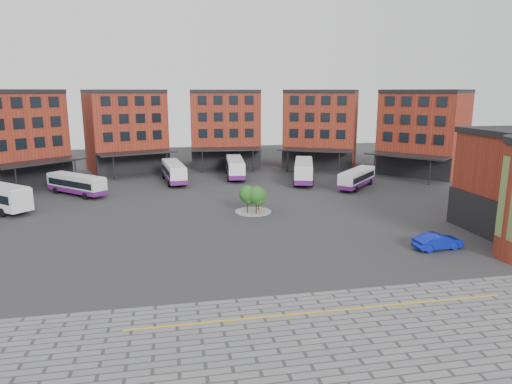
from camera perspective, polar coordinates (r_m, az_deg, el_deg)
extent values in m
plane|color=#28282B|center=(43.64, -0.04, -6.67)|extent=(160.00, 160.00, 0.00)
cube|color=gold|center=(31.66, 8.64, -14.52)|extent=(26.00, 0.15, 0.02)
cube|color=maroon|center=(81.25, -28.00, 5.88)|extent=(16.35, 16.13, 14.00)
cube|color=black|center=(77.54, -26.08, 2.08)|extent=(10.00, 9.07, 4.00)
cube|color=black|center=(80.92, -28.53, 11.01)|extent=(16.55, 16.35, 0.60)
cube|color=black|center=(76.55, -26.53, 7.37)|extent=(8.60, 7.77, 8.00)
cube|color=black|center=(75.17, -25.40, 3.40)|extent=(12.61, 11.97, 0.25)
cylinder|color=black|center=(71.91, -27.77, 1.18)|extent=(0.20, 0.20, 4.00)
cylinder|color=black|center=(76.12, -21.61, 2.30)|extent=(0.20, 0.20, 4.00)
cube|color=maroon|center=(87.54, -15.98, 7.23)|extent=(15.55, 13.69, 14.00)
cube|color=black|center=(83.45, -14.94, 3.59)|extent=(12.45, 4.71, 4.00)
cube|color=black|center=(87.23, -16.27, 12.01)|extent=(15.65, 13.97, 0.60)
cube|color=black|center=(82.50, -15.19, 8.52)|extent=(10.87, 3.87, 8.00)
cube|color=black|center=(80.93, -14.58, 4.78)|extent=(13.72, 8.39, 0.25)
cylinder|color=black|center=(78.40, -17.34, 2.89)|extent=(0.20, 0.20, 4.00)
cylinder|color=black|center=(80.83, -11.05, 3.50)|extent=(0.20, 0.20, 4.00)
cube|color=maroon|center=(90.34, -3.93, 7.83)|extent=(13.67, 10.88, 14.00)
cube|color=black|center=(86.09, -3.70, 4.25)|extent=(13.00, 1.41, 4.00)
cube|color=black|center=(90.04, -4.00, 12.46)|extent=(13.69, 11.18, 0.60)
cube|color=black|center=(85.15, -3.76, 9.03)|extent=(11.42, 0.95, 8.00)
cube|color=black|center=(83.49, -3.62, 5.38)|extent=(13.28, 5.30, 0.25)
cylinder|color=black|center=(81.85, -6.71, 3.76)|extent=(0.20, 0.20, 4.00)
cylinder|color=black|center=(82.38, -0.36, 3.90)|extent=(0.20, 0.20, 4.00)
cube|color=maroon|center=(89.55, 8.13, 7.69)|extent=(16.12, 14.81, 14.00)
cube|color=black|center=(85.34, 7.57, 4.10)|extent=(11.81, 6.35, 4.00)
cube|color=black|center=(89.24, 8.28, 12.37)|extent=(16.26, 15.08, 0.60)
cube|color=black|center=(84.40, 7.69, 8.92)|extent=(10.26, 5.33, 8.00)
cube|color=black|center=(82.77, 7.37, 5.24)|extent=(13.58, 9.82, 0.25)
cylinder|color=black|center=(82.10, 3.99, 3.84)|extent=(0.20, 0.20, 4.00)
cylinder|color=black|center=(80.72, 10.33, 3.52)|extent=(0.20, 0.20, 4.00)
cube|color=maroon|center=(85.19, 20.18, 6.82)|extent=(16.02, 16.39, 14.00)
cube|color=black|center=(81.24, 18.79, 3.11)|extent=(8.74, 10.28, 4.00)
cube|color=black|center=(84.87, 20.55, 11.72)|extent=(16.25, 16.58, 0.60)
cube|color=black|center=(80.28, 19.10, 8.17)|extent=(7.47, 8.86, 8.00)
cube|color=black|center=(78.78, 18.28, 4.34)|extent=(11.73, 12.79, 0.25)
cylinder|color=black|center=(79.14, 14.64, 3.14)|extent=(0.20, 0.20, 4.00)
cylinder|color=black|center=(75.91, 20.89, 2.33)|extent=(0.20, 0.20, 4.00)
cube|color=black|center=(50.76, 26.77, -2.93)|extent=(0.40, 12.00, 4.00)
cube|color=#C48B17|center=(43.73, 29.04, -0.75)|extent=(0.12, 2.20, 7.00)
cylinder|color=gray|center=(55.26, -0.37, -2.46)|extent=(4.40, 4.40, 0.12)
cylinder|color=#332114|center=(54.35, -1.08, -1.85)|extent=(0.14, 0.14, 1.73)
sphere|color=#154116|center=(53.98, -1.09, -0.25)|extent=(2.03, 2.03, 2.03)
sphere|color=#154116|center=(53.99, -0.85, -0.81)|extent=(1.42, 1.42, 1.42)
cylinder|color=#332114|center=(55.83, 0.33, -1.67)|extent=(0.14, 0.14, 1.31)
sphere|color=#154116|center=(55.55, 0.33, -0.49)|extent=(1.96, 1.96, 1.96)
sphere|color=#154116|center=(55.53, 0.56, -0.92)|extent=(1.37, 1.37, 1.37)
cylinder|color=#332114|center=(54.15, 0.04, -1.93)|extent=(0.14, 0.14, 1.67)
sphere|color=#154116|center=(53.79, 0.04, -0.38)|extent=(2.16, 2.16, 2.16)
sphere|color=#154116|center=(53.80, 0.28, -0.93)|extent=(1.51, 1.51, 1.51)
cylinder|color=black|center=(60.58, -29.16, -2.28)|extent=(1.01, 0.96, 1.08)
cylinder|color=black|center=(61.88, -27.02, -1.77)|extent=(1.01, 0.96, 1.08)
cube|color=silver|center=(68.70, -21.53, 0.99)|extent=(8.98, 8.74, 2.28)
cube|color=black|center=(68.67, -21.54, 1.12)|extent=(8.44, 8.22, 0.88)
cube|color=silver|center=(68.49, -21.61, 1.96)|extent=(8.63, 8.39, 0.11)
cube|color=black|center=(72.74, -23.86, 1.56)|extent=(1.45, 1.51, 1.02)
cube|color=#531666|center=(68.85, -21.47, 0.32)|extent=(9.04, 8.80, 0.65)
cylinder|color=black|center=(70.94, -23.76, 0.16)|extent=(0.86, 0.84, 0.93)
cylinder|color=black|center=(72.21, -22.24, 0.49)|extent=(0.86, 0.84, 0.93)
cylinder|color=black|center=(65.67, -20.58, -0.50)|extent=(0.86, 0.84, 0.93)
cylinder|color=black|center=(67.03, -19.00, -0.12)|extent=(0.86, 0.84, 0.93)
cube|color=white|center=(74.24, -10.24, 2.59)|extent=(3.85, 11.35, 2.48)
cube|color=black|center=(74.21, -10.25, 2.72)|extent=(3.80, 10.47, 0.96)
cube|color=silver|center=(74.03, -10.28, 3.57)|extent=(3.70, 10.89, 0.12)
cube|color=black|center=(79.55, -10.79, 3.39)|extent=(2.15, 0.38, 1.11)
cube|color=#531666|center=(74.39, -10.22, 1.92)|extent=(3.90, 11.39, 0.71)
cylinder|color=black|center=(77.79, -11.49, 2.02)|extent=(0.42, 1.04, 1.01)
cylinder|color=black|center=(78.10, -9.65, 2.14)|extent=(0.42, 1.04, 1.01)
cylinder|color=black|center=(70.85, -10.82, 1.03)|extent=(0.42, 1.04, 1.01)
cylinder|color=black|center=(71.19, -8.80, 1.16)|extent=(0.42, 1.04, 1.01)
cube|color=white|center=(77.33, -2.63, 3.20)|extent=(3.60, 11.61, 2.55)
cube|color=black|center=(77.30, -2.63, 3.34)|extent=(3.58, 10.71, 0.99)
cube|color=silver|center=(77.12, -2.64, 4.18)|extent=(3.45, 11.15, 0.12)
cube|color=black|center=(82.83, -2.86, 3.99)|extent=(2.21, 0.31, 1.14)
cube|color=#531666|center=(77.48, -2.62, 2.54)|extent=(3.64, 11.66, 0.73)
cylinder|color=black|center=(81.09, -3.69, 2.68)|extent=(0.40, 1.06, 1.04)
cylinder|color=black|center=(81.23, -1.85, 2.72)|extent=(0.40, 1.06, 1.04)
cylinder|color=black|center=(73.90, -3.46, 1.72)|extent=(0.40, 1.06, 1.04)
cylinder|color=black|center=(74.05, -1.45, 1.76)|extent=(0.40, 1.06, 1.04)
cube|color=silver|center=(73.68, 5.97, 2.76)|extent=(6.13, 12.30, 2.68)
cube|color=black|center=(73.64, 5.97, 2.91)|extent=(5.91, 11.40, 1.04)
cube|color=silver|center=(73.45, 5.99, 3.83)|extent=(5.89, 11.81, 0.13)
cube|color=black|center=(79.47, 5.99, 3.65)|extent=(2.26, 0.79, 1.20)
cube|color=#531666|center=(73.84, 5.95, 2.03)|extent=(6.18, 12.35, 0.77)
cylinder|color=black|center=(77.72, 4.95, 2.25)|extent=(0.63, 1.14, 1.09)
cylinder|color=black|center=(77.72, 6.96, 2.20)|extent=(0.63, 1.14, 1.09)
cylinder|color=black|center=(70.16, 4.82, 1.13)|extent=(0.63, 1.14, 1.09)
cylinder|color=black|center=(70.16, 7.05, 1.08)|extent=(0.63, 1.14, 1.09)
cube|color=silver|center=(70.45, 12.49, 1.79)|extent=(8.39, 8.67, 2.19)
cube|color=black|center=(70.43, 12.50, 1.91)|extent=(7.89, 8.14, 0.85)
cube|color=silver|center=(70.26, 12.54, 2.70)|extent=(8.05, 8.33, 0.11)
cube|color=black|center=(74.90, 13.78, 2.51)|extent=(1.46, 1.39, 0.98)
cube|color=#531666|center=(70.60, 12.46, 1.17)|extent=(8.45, 8.73, 0.63)
cylinder|color=black|center=(73.95, 12.49, 1.39)|extent=(0.81, 0.83, 0.89)
cylinder|color=black|center=(73.23, 14.13, 1.20)|extent=(0.81, 0.83, 0.89)
cylinder|color=black|center=(68.17, 10.65, 0.54)|extent=(0.81, 0.83, 0.89)
cylinder|color=black|center=(67.40, 12.41, 0.32)|extent=(0.81, 0.83, 0.89)
imported|color=#0C1BA3|center=(45.60, 21.78, -5.74)|extent=(4.72, 2.00, 1.51)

